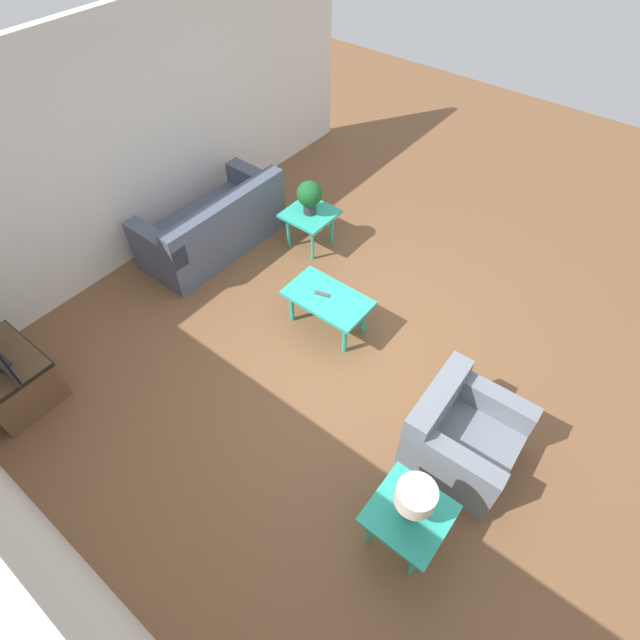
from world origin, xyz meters
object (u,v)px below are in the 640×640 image
tv_stand_chest (8,377)px  table_lamp (415,498)px  potted_plant (310,195)px  side_table_lamp (409,516)px  coffee_table (328,301)px  side_table_plant (310,217)px  armchair (460,435)px  sofa (215,227)px

tv_stand_chest → table_lamp: table_lamp is taller
tv_stand_chest → potted_plant: size_ratio=2.00×
side_table_lamp → potted_plant: (2.90, -2.39, 0.32)m
coffee_table → potted_plant: potted_plant is taller
side_table_plant → side_table_lamp: bearing=140.5°
armchair → side_table_lamp: 0.94m
side_table_lamp → side_table_plant: bearing=-39.5°
sofa → side_table_lamp: bearing=67.5°
sofa → armchair: size_ratio=2.04×
side_table_plant → potted_plant: 0.32m
armchair → side_table_lamp: (-0.03, 0.93, 0.13)m
armchair → potted_plant: (2.87, -1.46, 0.45)m
armchair → side_table_plant: armchair is taller
armchair → side_table_plant: size_ratio=1.55×
coffee_table → table_lamp: bearing=142.7°
coffee_table → sofa: bearing=-5.8°
side_table_plant → table_lamp: size_ratio=1.45×
potted_plant → table_lamp: potted_plant is taller
sofa → tv_stand_chest: 2.80m
armchair → side_table_plant: 3.22m
side_table_plant → coffee_table: bearing=136.6°
armchair → table_lamp: table_lamp is taller
sofa → armchair: bearing=80.2°
coffee_table → side_table_lamp: side_table_lamp is taller
armchair → potted_plant: bearing=61.3°
sofa → side_table_lamp: 4.14m
tv_stand_chest → table_lamp: size_ratio=2.13×
potted_plant → table_lamp: (-2.90, 2.39, 0.03)m
side_table_lamp → tv_stand_chest: size_ratio=0.68×
tv_stand_chest → potted_plant: bearing=-103.1°
table_lamp → sofa: bearing=-23.0°
side_table_lamp → potted_plant: size_ratio=1.36×
coffee_table → table_lamp: 2.38m
coffee_table → side_table_lamp: size_ratio=1.56×
tv_stand_chest → sofa: bearing=-88.3°
coffee_table → tv_stand_chest: (1.86, 2.61, -0.12)m
sofa → table_lamp: 4.17m
potted_plant → table_lamp: size_ratio=1.06×
side_table_plant → tv_stand_chest: 3.68m
side_table_lamp → table_lamp: size_ratio=1.45×
sofa → side_table_plant: bearing=130.9°
sofa → armchair: 3.84m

